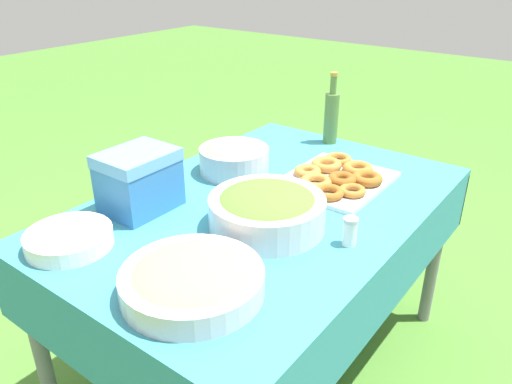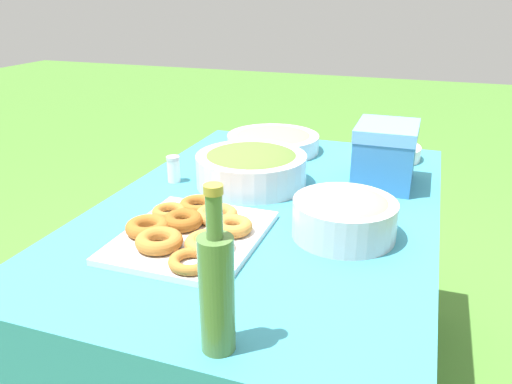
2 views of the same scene
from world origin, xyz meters
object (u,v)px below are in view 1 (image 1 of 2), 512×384
at_px(donut_platter, 337,177).
at_px(cooler_box, 139,181).
at_px(salad_bowl, 267,209).
at_px(bread_bowl, 192,279).
at_px(pasta_bowl, 234,157).
at_px(plate_stack, 69,239).
at_px(olive_oil_bottle, 331,116).

bearing_deg(donut_platter, cooler_box, -36.67).
bearing_deg(salad_bowl, bread_bowl, 6.74).
bearing_deg(bread_bowl, donut_platter, -177.88).
bearing_deg(pasta_bowl, salad_bowl, 52.39).
distance_m(pasta_bowl, plate_stack, 0.70).
relative_size(pasta_bowl, olive_oil_bottle, 0.85).
bearing_deg(cooler_box, bread_bowl, 63.01).
distance_m(salad_bowl, plate_stack, 0.58).
xyz_separation_m(pasta_bowl, plate_stack, (0.69, -0.04, -0.04)).
relative_size(pasta_bowl, bread_bowl, 0.74).
height_order(salad_bowl, bread_bowl, salad_bowl).
bearing_deg(salad_bowl, plate_stack, -41.97).
bearing_deg(bread_bowl, cooler_box, -116.99).
distance_m(plate_stack, cooler_box, 0.29).
height_order(pasta_bowl, donut_platter, pasta_bowl).
bearing_deg(olive_oil_bottle, cooler_box, -11.41).
xyz_separation_m(plate_stack, cooler_box, (-0.28, -0.02, 0.08)).
relative_size(salad_bowl, olive_oil_bottle, 1.15).
relative_size(pasta_bowl, cooler_box, 1.14).
bearing_deg(salad_bowl, olive_oil_bottle, -164.34).
height_order(pasta_bowl, olive_oil_bottle, olive_oil_bottle).
distance_m(donut_platter, bread_bowl, 0.79).
distance_m(salad_bowl, cooler_box, 0.43).
bearing_deg(cooler_box, olive_oil_bottle, 168.59).
xyz_separation_m(pasta_bowl, bread_bowl, (0.64, 0.39, -0.02)).
xyz_separation_m(donut_platter, olive_oil_bottle, (-0.36, -0.23, 0.10)).
height_order(pasta_bowl, bread_bowl, pasta_bowl).
relative_size(donut_platter, bread_bowl, 1.19).
bearing_deg(bread_bowl, plate_stack, -82.64).
relative_size(bread_bowl, cooler_box, 1.55).
xyz_separation_m(salad_bowl, cooler_box, (0.15, -0.40, 0.04)).
bearing_deg(donut_platter, pasta_bowl, -68.02).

